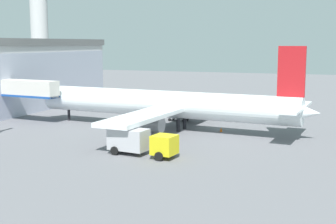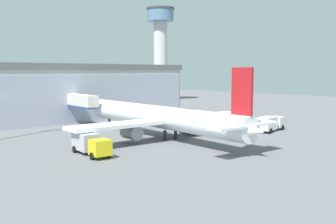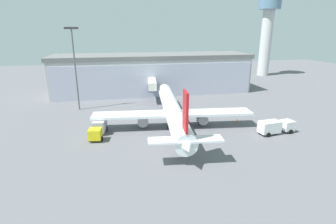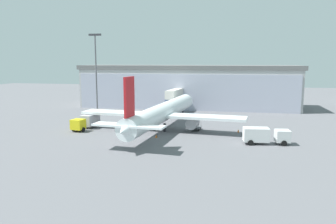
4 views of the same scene
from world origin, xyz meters
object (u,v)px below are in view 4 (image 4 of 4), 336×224
Objects in this scene: fuel_truck at (264,135)px; safety_cone_wingtip at (238,131)px; safety_cone_nose at (156,136)px; baggage_cart at (196,127)px; apron_light_mast at (96,67)px; catering_truck at (87,121)px; airplane at (163,113)px; jet_bridge at (176,95)px.

fuel_truck is 9.24m from safety_cone_wingtip.
baggage_cart is at bearing 52.66° from safety_cone_nose.
apron_light_mast is at bearing 155.95° from safety_cone_wingtip.
safety_cone_nose is at bearing 170.02° from fuel_truck.
apron_light_mast is 36.40× the size of safety_cone_wingtip.
apron_light_mast is 40.53m from safety_cone_wingtip.
airplane is at bearing 107.46° from catering_truck.
airplane reaches higher than safety_cone_wingtip.
safety_cone_nose is (-6.05, -7.94, -0.23)m from baggage_cart.
safety_cone_nose is (21.40, -23.33, -11.51)m from apron_light_mast.
apron_light_mast is 6.89× the size of baggage_cart.
jet_bridge is 36.01m from fuel_truck.
airplane reaches higher than catering_truck.
safety_cone_nose is at bearing -33.28° from baggage_cart.
safety_cone_nose is at bearing -171.29° from airplane.
safety_cone_wingtip is (14.59, 0.19, -3.02)m from airplane.
jet_bridge is 21.74m from airplane.
fuel_truck is 14.93m from baggage_cart.
baggage_cart is (8.05, -21.01, -4.16)m from jet_bridge.
baggage_cart is at bearing 106.13° from catering_truck.
apron_light_mast is at bearing -154.56° from catering_truck.
catering_truck is (-13.41, -24.24, -3.20)m from jet_bridge.
safety_cone_wingtip is at bearing -137.42° from jet_bridge.
apron_light_mast is at bearing 132.53° from safety_cone_nose.
jet_bridge is at bearing 8.81° from airplane.
apron_light_mast is 33.69m from safety_cone_nose.
catering_truck is (-14.91, -2.59, -1.83)m from airplane.
jet_bridge is at bearing 16.14° from apron_light_mast.
fuel_truck is 13.69× the size of safety_cone_wingtip.
fuel_truck reaches higher than baggage_cart.
jet_bridge is 22.88m from baggage_cart.
safety_cone_nose is at bearing -170.34° from jet_bridge.
apron_light_mast is 22.11m from catering_truck.
baggage_cart is at bearing 176.85° from safety_cone_wingtip.
safety_cone_nose is (0.49, -7.30, -3.02)m from airplane.
safety_cone_wingtip is at bearing -84.42° from airplane.
fuel_truck is 2.59× the size of baggage_cart.
baggage_cart is (-12.13, 8.64, -0.97)m from fuel_truck.
airplane reaches higher than fuel_truck.
jet_bridge is 29.35m from safety_cone_nose.
fuel_truck is at bearing -140.04° from jet_bridge.
jet_bridge reaches higher than fuel_truck.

